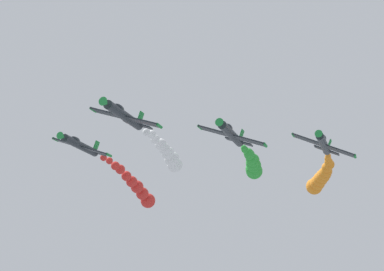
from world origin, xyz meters
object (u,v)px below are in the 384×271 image
at_px(airplane_lead, 124,115).
at_px(airplane_left_inner, 231,134).
at_px(airplane_left_outer, 323,144).
at_px(airplane_right_inner, 80,145).

relative_size(airplane_lead, airplane_left_inner, 1.00).
bearing_deg(airplane_lead, airplane_left_inner, -137.29).
bearing_deg(airplane_left_inner, airplane_left_outer, -132.81).
xyz_separation_m(airplane_lead, airplane_left_inner, (-10.63, -9.81, -0.61)).
xyz_separation_m(airplane_right_inner, airplane_left_outer, (-32.96, -10.15, 0.05)).
xyz_separation_m(airplane_lead, airplane_right_inner, (11.84, -11.00, 0.02)).
distance_m(airplane_lead, airplane_left_outer, 29.89).
bearing_deg(airplane_left_outer, airplane_left_inner, 47.19).
bearing_deg(airplane_left_outer, airplane_lead, 45.03).
height_order(airplane_lead, airplane_left_outer, airplane_left_outer).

